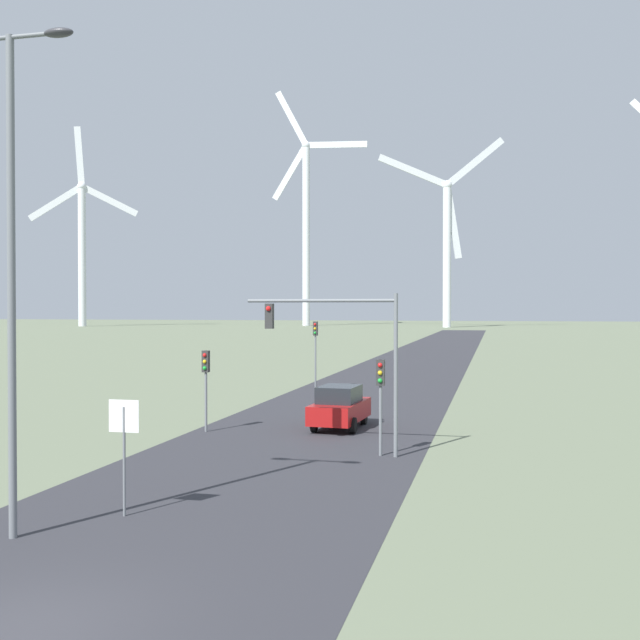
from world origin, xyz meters
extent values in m
plane|color=#667056|center=(0.00, 0.00, 0.00)|extent=(600.00, 600.00, 0.00)
cube|color=#2D2D33|center=(0.00, 48.00, 0.00)|extent=(10.00, 240.00, 0.01)
cylinder|color=slate|center=(-3.12, 4.11, 5.60)|extent=(0.18, 0.18, 11.20)
cylinder|color=slate|center=(-3.12, 4.11, 11.15)|extent=(2.42, 0.10, 0.10)
ellipsoid|color=#333338|center=(-1.91, 4.11, 11.15)|extent=(0.70, 0.32, 0.20)
cylinder|color=slate|center=(-1.54, 6.29, 1.36)|extent=(0.07, 0.07, 2.71)
cube|color=white|center=(-1.54, 6.27, 2.49)|extent=(0.81, 0.01, 0.81)
cube|color=red|center=(-1.54, 6.29, 2.49)|extent=(0.76, 0.02, 0.76)
cylinder|color=slate|center=(-4.37, 18.63, 1.69)|extent=(0.11, 0.11, 3.38)
cube|color=#2D2D2D|center=(-4.37, 18.63, 2.93)|extent=(0.28, 0.24, 0.90)
sphere|color=red|center=(-4.37, 18.49, 3.20)|extent=(0.16, 0.16, 0.16)
sphere|color=gold|center=(-4.37, 18.49, 2.93)|extent=(0.16, 0.16, 0.16)
sphere|color=green|center=(-4.37, 18.49, 2.66)|extent=(0.16, 0.16, 0.16)
cylinder|color=slate|center=(3.48, 15.25, 1.68)|extent=(0.11, 0.11, 3.36)
cube|color=#2D2D2D|center=(3.48, 15.25, 2.91)|extent=(0.28, 0.24, 0.90)
sphere|color=red|center=(3.48, 15.11, 3.18)|extent=(0.16, 0.16, 0.16)
sphere|color=gold|center=(3.48, 15.11, 2.91)|extent=(0.16, 0.16, 0.16)
sphere|color=green|center=(3.48, 15.11, 2.64)|extent=(0.16, 0.16, 0.16)
cylinder|color=slate|center=(-3.84, 35.79, 2.15)|extent=(0.11, 0.11, 4.30)
cube|color=#2D2D2D|center=(-3.84, 35.79, 3.85)|extent=(0.28, 0.24, 0.90)
sphere|color=red|center=(-3.84, 35.65, 4.12)|extent=(0.16, 0.16, 0.16)
sphere|color=gold|center=(-3.84, 35.65, 3.85)|extent=(0.16, 0.16, 0.16)
sphere|color=green|center=(-3.84, 35.65, 3.58)|extent=(0.16, 0.16, 0.16)
cylinder|color=slate|center=(4.02, 15.15, 2.83)|extent=(0.14, 0.14, 5.67)
cylinder|color=slate|center=(1.35, 15.15, 5.42)|extent=(5.35, 0.12, 0.12)
cube|color=#2D2D2D|center=(-0.53, 15.15, 4.87)|extent=(0.28, 0.24, 0.90)
sphere|color=red|center=(-0.53, 15.01, 5.14)|extent=(0.18, 0.18, 0.18)
cube|color=maroon|center=(0.86, 20.86, 0.73)|extent=(2.05, 4.20, 0.80)
cube|color=#1E2328|center=(0.86, 20.71, 1.48)|extent=(1.69, 2.19, 0.70)
cylinder|color=black|center=(0.04, 22.13, 0.33)|extent=(0.22, 0.66, 0.66)
cylinder|color=black|center=(1.69, 22.13, 0.33)|extent=(0.22, 0.66, 0.66)
cylinder|color=black|center=(0.04, 19.59, 0.33)|extent=(0.22, 0.66, 0.66)
cylinder|color=black|center=(1.69, 19.59, 0.33)|extent=(0.22, 0.66, 0.66)
cylinder|color=silver|center=(-108.04, 181.91, 19.97)|extent=(2.20, 2.20, 39.94)
sphere|color=silver|center=(-108.04, 181.91, 39.94)|extent=(2.60, 2.60, 2.60)
cube|color=silver|center=(-108.59, 181.65, 48.76)|extent=(2.87, 1.66, 16.46)
cube|color=silver|center=(-114.72, 178.88, 35.00)|extent=(13.50, 6.47, 10.64)
cube|color=silver|center=(-100.80, 185.18, 36.06)|extent=(14.33, 6.84, 8.81)
cylinder|color=silver|center=(-47.85, 205.11, 26.78)|extent=(2.20, 2.20, 53.56)
sphere|color=silver|center=(-47.85, 205.11, 53.56)|extent=(2.60, 2.60, 2.60)
cube|color=silver|center=(-52.87, 205.12, 45.46)|extent=(10.90, 0.53, 16.04)
cube|color=silver|center=(-38.32, 205.08, 53.26)|extent=(17.82, 0.55, 2.36)
cube|color=silver|center=(-52.35, 205.12, 61.97)|extent=(9.98, 0.53, 16.51)
cylinder|color=silver|center=(-5.69, 193.45, 19.14)|extent=(2.20, 2.20, 38.29)
sphere|color=silver|center=(-5.69, 193.45, 38.29)|extent=(2.60, 2.60, 2.60)
cube|color=silver|center=(-14.67, 190.04, 41.91)|extent=(17.60, 7.08, 8.47)
cube|color=silver|center=(-4.13, 194.04, 28.15)|extent=(4.76, 2.21, 19.27)
cube|color=silver|center=(1.74, 196.27, 44.80)|extent=(15.15, 6.16, 13.59)
camera|label=1|loc=(7.41, -10.51, 5.14)|focal=42.00mm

